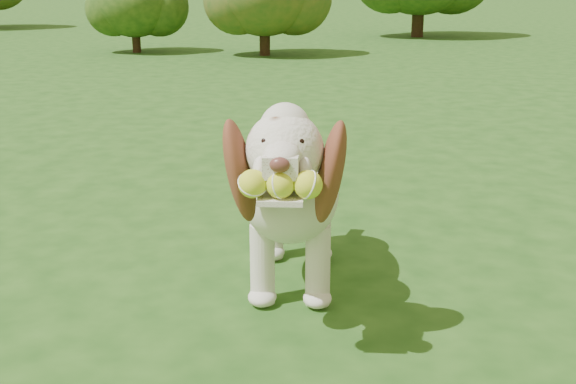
# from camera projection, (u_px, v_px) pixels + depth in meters

# --- Properties ---
(ground) EXTENTS (80.00, 80.00, 0.00)m
(ground) POSITION_uv_depth(u_px,v_px,m) (250.00, 253.00, 3.36)
(ground) COLOR #1B4313
(ground) RESTS_ON ground
(dog) EXTENTS (0.55, 1.30, 0.85)m
(dog) POSITION_uv_depth(u_px,v_px,m) (292.00, 184.00, 2.84)
(dog) COLOR silver
(dog) RESTS_ON ground
(shrub_a) EXTENTS (1.32, 1.32, 1.36)m
(shrub_a) POSITION_uv_depth(u_px,v_px,m) (134.00, 2.00, 11.62)
(shrub_a) COLOR #382314
(shrub_a) RESTS_ON ground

